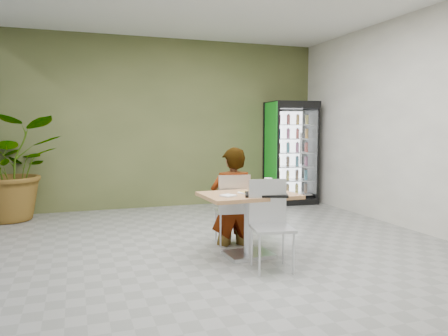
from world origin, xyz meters
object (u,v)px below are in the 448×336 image
Objects in this scene: soda_cup at (268,185)px; potted_plant at (12,168)px; beverage_fridge at (291,153)px; seated_woman at (233,207)px; dining_table at (249,211)px; chair_far at (233,204)px; cafeteria_tray at (266,194)px; chair_near at (270,217)px.

potted_plant reaches higher than soda_cup.
beverage_fridge is 1.18× the size of potted_plant.
potted_plant is (-2.90, 2.58, 0.38)m from seated_woman.
potted_plant is at bearing 132.53° from dining_table.
soda_cup is at bearing -44.99° from potted_plant.
beverage_fridge is (2.22, 2.64, 0.48)m from chair_far.
soda_cup is 0.08× the size of beverage_fridge.
seated_woman is 9.18× the size of soda_cup.
chair_far is 0.45× the size of beverage_fridge.
seated_woman is 3.45m from beverage_fridge.
soda_cup is at bearing 124.49° from chair_far.
seated_woman is 3.32× the size of cafeteria_tray.
potted_plant is (-2.95, 3.60, 0.30)m from chair_near.
chair_far is 0.59× the size of seated_woman.
chair_far is 0.54× the size of potted_plant.
chair_near is 2.02× the size of cafeteria_tray.
potted_plant reaches higher than chair_near.
seated_woman is at bearing 113.72° from soda_cup.
beverage_fridge is (2.22, 3.16, 0.48)m from dining_table.
dining_table is at bearing -177.81° from soda_cup.
beverage_fridge reaches higher than soda_cup.
beverage_fridge is (2.21, 2.60, 0.53)m from seated_woman.
chair_far is at bearing 116.77° from soda_cup.
seated_woman is at bearing 102.89° from chair_near.
seated_woman is at bearing -98.04° from chair_far.
dining_table is 1.20× the size of chair_far.
seated_woman is (0.01, 0.57, -0.05)m from dining_table.
cafeteria_tray reaches higher than dining_table.
potted_plant is at bearing -34.01° from seated_woman.
beverage_fridge reaches higher than cafeteria_tray.
beverage_fridge is at bearing 0.13° from potted_plant.
chair_far is at bearing 90.71° from dining_table.
soda_cup is at bearing 77.41° from chair_near.
chair_near is at bearing -104.73° from cafeteria_tray.
chair_near is 0.57m from soda_cup.
cafeteria_tray is at bearing -48.14° from potted_plant.
seated_woman reaches higher than cafeteria_tray.
chair_far is 3.49m from beverage_fridge.
beverage_fridge is (1.96, 3.15, 0.18)m from soda_cup.
chair_near is 0.32m from cafeteria_tray.
beverage_fridge is at bearing 68.97° from chair_near.
chair_far is 0.07m from seated_woman.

